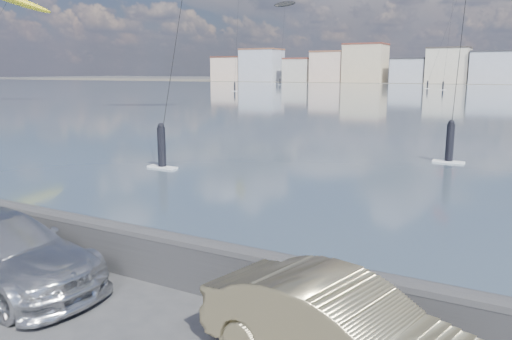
% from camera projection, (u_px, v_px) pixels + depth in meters
% --- Properties ---
extents(bay_water, '(500.00, 177.00, 0.00)m').
position_uv_depth(bay_water, '(495.00, 96.00, 86.14)').
color(bay_water, '#415965').
rests_on(bay_water, ground).
extents(seawall, '(400.00, 0.36, 1.08)m').
position_uv_depth(seawall, '(179.00, 258.00, 9.72)').
color(seawall, '#28282B').
rests_on(seawall, ground).
extents(car_champagne, '(4.38, 2.36, 1.37)m').
position_uv_depth(car_champagne, '(340.00, 331.00, 6.78)').
color(car_champagne, tan).
rests_on(car_champagne, ground).
extents(kitesurfer_15, '(5.61, 12.58, 27.59)m').
position_uv_depth(kitesurfer_15, '(285.00, 5.00, 160.04)').
color(kitesurfer_15, black).
rests_on(kitesurfer_15, ground).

